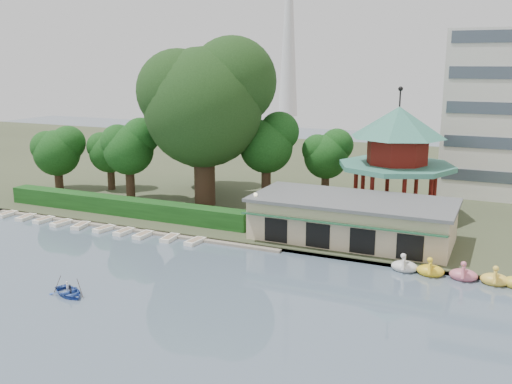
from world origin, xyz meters
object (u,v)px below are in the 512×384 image
Objects in this scene: dock at (128,228)px; boathouse at (352,219)px; big_tree at (205,99)px; rowboat_with_passengers at (69,289)px; pavilion at (397,151)px.

boathouse is (22.00, 4.77, 2.25)m from dock.
boathouse is at bearing 12.24° from dock.
big_tree is (-18.82, 6.24, 10.17)m from boathouse.
big_tree reaches higher than rowboat_with_passengers.
boathouse is 11.43m from pavilion.
rowboat_with_passengers is (6.41, -15.63, 0.32)m from dock.
pavilion reaches higher than boathouse.
big_tree is (3.18, 11.02, 12.42)m from dock.
pavilion is 0.71× the size of big_tree.
pavilion is at bearing 31.66° from dock.
pavilion is at bearing 10.30° from big_tree.
boathouse reaches higher than dock.
big_tree is (-20.82, -3.78, 5.05)m from pavilion.
pavilion is at bearing 78.72° from boathouse.
big_tree reaches higher than dock.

